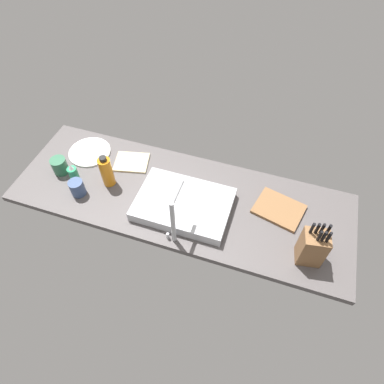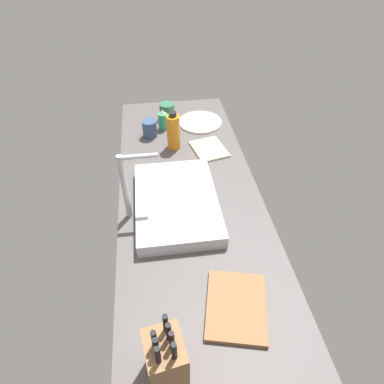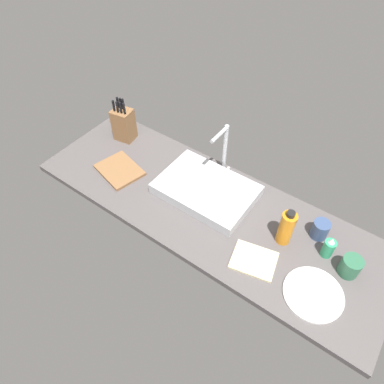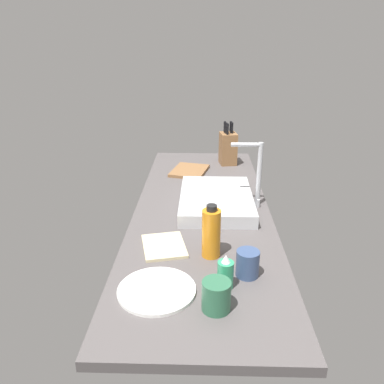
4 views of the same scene
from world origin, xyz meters
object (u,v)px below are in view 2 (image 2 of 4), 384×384
Objects in this scene: faucet at (128,182)px; dinner_plate at (200,122)px; dish_towel at (209,149)px; sink_basin at (177,202)px; water_bottle at (173,132)px; ceramic_cup at (150,129)px; knife_block at (166,361)px; soap_bottle at (163,120)px; coffee_mug at (167,111)px; cutting_board at (236,306)px.

faucet is 1.22× the size of dinner_plate.
faucet is 62.41cm from dish_towel.
dinner_plate is at bearing -17.04° from sink_basin.
water_bottle reaches higher than ceramic_cup.
knife_block is 127.95cm from ceramic_cup.
dish_towel is (-25.53, -22.98, -4.74)cm from soap_bottle.
dish_towel is at bearing -120.66° from ceramic_cup.
water_bottle is 31.78cm from coffee_mug.
ceramic_cup is (-18.46, 11.43, -0.11)cm from coffee_mug.
dish_towel is at bearing -106.51° from water_bottle.
coffee_mug is (8.09, 19.27, 4.33)cm from dinner_plate.
cutting_board is 0.98× the size of dinner_plate.
ceramic_cup is at bearing 148.23° from coffee_mug.
soap_bottle is at bearing 42.00° from dish_towel.
soap_bottle is (69.06, -17.93, -13.31)cm from faucet.
coffee_mug reaches higher than ceramic_cup.
faucet is at bearing 165.18° from coffee_mug.
sink_basin is 78.46cm from coffee_mug.
faucet is at bearing 150.72° from dinner_plate.
ceramic_cup is at bearing -9.03° from faucet.
dish_towel is (109.40, -31.40, -10.12)cm from knife_block.
dish_towel is 42.00cm from coffee_mug.
faucet is 84.85cm from dinner_plate.
cutting_board is 118.31cm from soap_bottle.
water_bottle is (-20.03, -4.43, 4.48)cm from soap_bottle.
faucet is 72.58cm from soap_bottle.
cutting_board is at bearing -173.20° from water_bottle.
sink_basin is at bearing -84.00° from faucet.
cutting_board is at bearing -172.22° from soap_bottle.
soap_bottle is at bearing 98.20° from dinner_plate.
soap_bottle reaches higher than cutting_board.
knife_block reaches higher than water_bottle.
dinner_plate is 32.68cm from ceramic_cup.
cutting_board is 112.70cm from ceramic_cup.
knife_block is 114.26cm from dish_towel.
ceramic_cup reaches higher than sink_basin.
dinner_plate is 21.34cm from coffee_mug.
knife_block is 141.99cm from dinner_plate.
water_bottle reaches higher than dish_towel.
soap_bottle is (67.06, 1.07, 2.26)cm from sink_basin.
faucet is 1.25× the size of cutting_board.
water_bottle reaches higher than cutting_board.
soap_bottle is at bearing 7.78° from cutting_board.
ceramic_cup is at bearing 12.35° from cutting_board.
knife_block is 1.36× the size of dish_towel.
dinner_plate is (120.40, -6.61, -0.30)cm from cutting_board.
ceramic_cup is (127.81, -0.34, -5.91)cm from knife_block.
faucet reaches higher than knife_block.
water_bottle is at bearing -24.52° from faucet.
knife_block is at bearing 179.85° from ceramic_cup.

